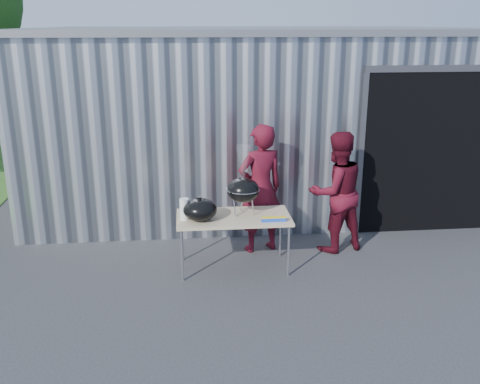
{
  "coord_description": "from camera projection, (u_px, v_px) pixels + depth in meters",
  "views": [
    {
      "loc": [
        -0.57,
        -6.01,
        3.19
      ],
      "look_at": [
        0.11,
        0.7,
        1.05
      ],
      "focal_mm": 40.0,
      "sensor_mm": 36.0,
      "label": 1
    }
  ],
  "objects": [
    {
      "name": "grill_lid",
      "position": [
        200.0,
        210.0,
        6.88
      ],
      "size": [
        0.44,
        0.44,
        0.32
      ],
      "color": "black",
      "rests_on": "folding_table"
    },
    {
      "name": "white_tub",
      "position": [
        192.0,
        209.0,
        7.17
      ],
      "size": [
        0.2,
        0.15,
        0.1
      ],
      "primitive_type": "cube",
      "color": "white",
      "rests_on": "folding_table"
    },
    {
      "name": "person_bystander",
      "position": [
        336.0,
        192.0,
        7.64
      ],
      "size": [
        1.01,
        0.88,
        1.76
      ],
      "primitive_type": "imported",
      "rotation": [
        0.0,
        0.0,
        3.42
      ],
      "color": "#4F0D1A",
      "rests_on": "ground"
    },
    {
      "name": "person_cook",
      "position": [
        260.0,
        189.0,
        7.6
      ],
      "size": [
        0.78,
        0.63,
        1.87
      ],
      "primitive_type": "imported",
      "rotation": [
        0.0,
        0.0,
        3.44
      ],
      "color": "#4F0D1A",
      "rests_on": "ground"
    },
    {
      "name": "building",
      "position": [
        261.0,
        109.0,
        10.69
      ],
      "size": [
        8.2,
        6.2,
        3.1
      ],
      "color": "silver",
      "rests_on": "ground"
    },
    {
      "name": "foil_box",
      "position": [
        274.0,
        219.0,
        6.86
      ],
      "size": [
        0.32,
        0.06,
        0.06
      ],
      "color": "blue",
      "rests_on": "folding_table"
    },
    {
      "name": "kettle_grill",
      "position": [
        243.0,
        184.0,
        7.01
      ],
      "size": [
        0.44,
        0.44,
        0.94
      ],
      "color": "black",
      "rests_on": "folding_table"
    },
    {
      "name": "folding_table",
      "position": [
        234.0,
        219.0,
        7.07
      ],
      "size": [
        1.5,
        0.75,
        0.75
      ],
      "color": "tan",
      "rests_on": "ground"
    },
    {
      "name": "ground",
      "position": [
        237.0,
        288.0,
        6.72
      ],
      "size": [
        80.0,
        80.0,
        0.0
      ],
      "primitive_type": "plane",
      "color": "#2C2C2E"
    },
    {
      "name": "paper_towels",
      "position": [
        184.0,
        209.0,
        6.91
      ],
      "size": [
        0.12,
        0.12,
        0.28
      ],
      "primitive_type": "cylinder",
      "color": "white",
      "rests_on": "folding_table"
    }
  ]
}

